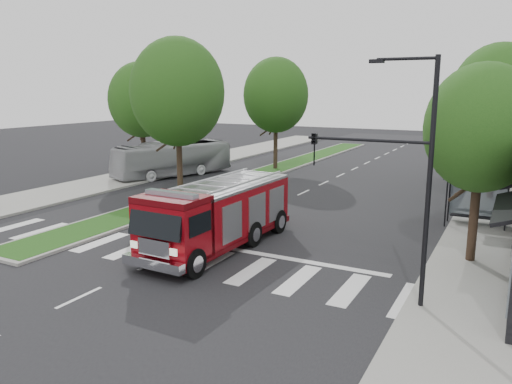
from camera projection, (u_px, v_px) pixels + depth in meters
ground at (208, 237)px, 23.99m from camera, size 140.00×140.00×0.00m
sidewalk_right at (504, 220)px, 26.92m from camera, size 5.00×80.00×0.15m
sidewalk_left at (123, 179)px, 39.27m from camera, size 5.00×80.00×0.15m
median at (265, 172)px, 42.31m from camera, size 3.00×50.00×0.15m
bus_shelter at (478, 188)px, 25.51m from camera, size 3.20×1.60×2.61m
tree_right_near at (482, 128)px, 19.35m from camera, size 4.40×4.40×8.05m
tree_right_mid at (498, 98)px, 29.54m from camera, size 5.60×5.60×9.72m
tree_right_far at (503, 105)px, 38.34m from camera, size 5.00×5.00×8.73m
tree_median_near at (177, 92)px, 30.55m from camera, size 5.80×5.80×10.16m
tree_median_far at (276, 95)px, 42.74m from camera, size 5.60×5.60×9.72m
tree_left_mid at (141, 100)px, 39.54m from camera, size 5.20×5.20×9.16m
streetlight_right_near at (401, 165)px, 15.62m from camera, size 4.08×0.22×8.00m
streetlight_right_far at (482, 125)px, 35.67m from camera, size 2.11×0.20×8.00m
fire_engine at (219, 215)px, 22.14m from camera, size 3.04×9.19×3.16m
city_bus at (173, 159)px, 40.64m from camera, size 5.87×10.33×2.83m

